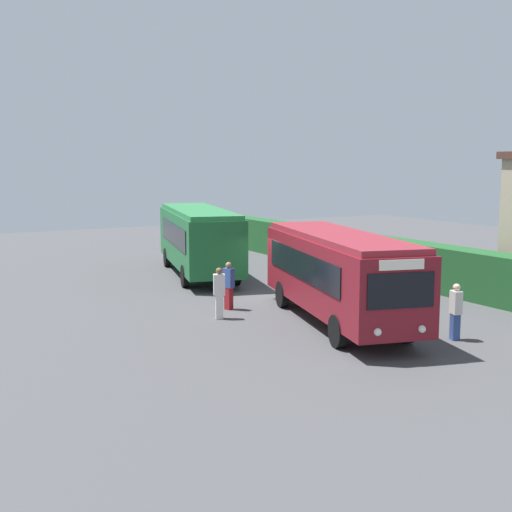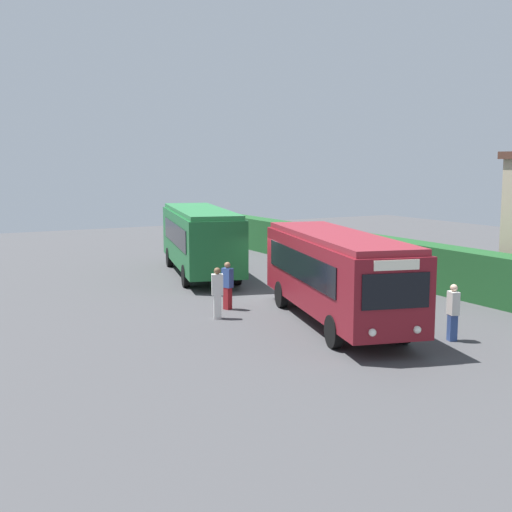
{
  "view_description": "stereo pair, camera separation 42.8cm",
  "coord_description": "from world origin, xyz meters",
  "px_view_note": "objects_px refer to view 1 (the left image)",
  "views": [
    {
      "loc": [
        22.78,
        -14.24,
        5.5
      ],
      "look_at": [
        -1.21,
        -0.6,
        1.64
      ],
      "focal_mm": 47.27,
      "sensor_mm": 36.0,
      "label": 1
    },
    {
      "loc": [
        22.99,
        -13.87,
        5.5
      ],
      "look_at": [
        -1.21,
        -0.6,
        1.64
      ],
      "focal_mm": 47.27,
      "sensor_mm": 36.0,
      "label": 2
    }
  ],
  "objects_px": {
    "person_left": "(229,284)",
    "person_center": "(219,292)",
    "person_right": "(456,310)",
    "bus_green": "(198,237)",
    "bus_maroon": "(338,272)"
  },
  "relations": [
    {
      "from": "bus_green",
      "to": "bus_maroon",
      "type": "bearing_deg",
      "value": -165.39
    },
    {
      "from": "bus_maroon",
      "to": "person_left",
      "type": "distance_m",
      "value": 4.48
    },
    {
      "from": "person_right",
      "to": "person_left",
      "type": "bearing_deg",
      "value": -43.53
    },
    {
      "from": "bus_maroon",
      "to": "person_right",
      "type": "bearing_deg",
      "value": 42.65
    },
    {
      "from": "person_center",
      "to": "person_right",
      "type": "relative_size",
      "value": 1.03
    },
    {
      "from": "bus_maroon",
      "to": "person_right",
      "type": "xyz_separation_m",
      "value": [
        3.6,
        1.86,
        -0.85
      ]
    },
    {
      "from": "bus_green",
      "to": "person_left",
      "type": "xyz_separation_m",
      "value": [
        7.62,
        -2.29,
        -0.91
      ]
    },
    {
      "from": "bus_green",
      "to": "person_right",
      "type": "height_order",
      "value": "bus_green"
    },
    {
      "from": "person_left",
      "to": "person_center",
      "type": "relative_size",
      "value": 0.98
    },
    {
      "from": "bus_green",
      "to": "person_center",
      "type": "xyz_separation_m",
      "value": [
        8.8,
        -3.27,
        -0.89
      ]
    },
    {
      "from": "person_left",
      "to": "person_center",
      "type": "distance_m",
      "value": 1.54
    },
    {
      "from": "bus_green",
      "to": "person_center",
      "type": "height_order",
      "value": "bus_green"
    },
    {
      "from": "person_right",
      "to": "bus_green",
      "type": "bearing_deg",
      "value": -65.76
    },
    {
      "from": "bus_maroon",
      "to": "person_center",
      "type": "xyz_separation_m",
      "value": [
        -2.59,
        -3.24,
        -0.82
      ]
    },
    {
      "from": "person_left",
      "to": "person_right",
      "type": "height_order",
      "value": "person_left"
    }
  ]
}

